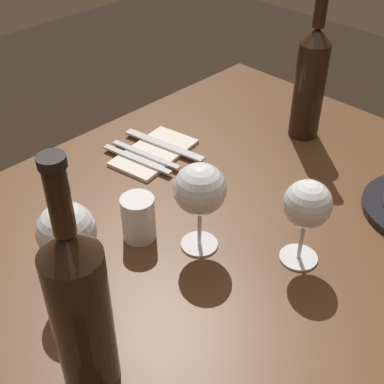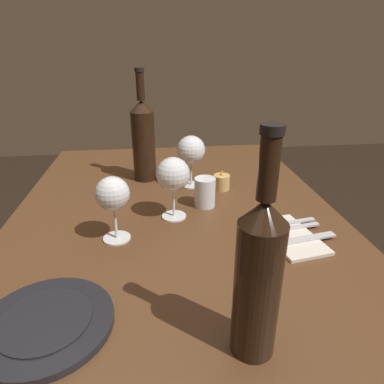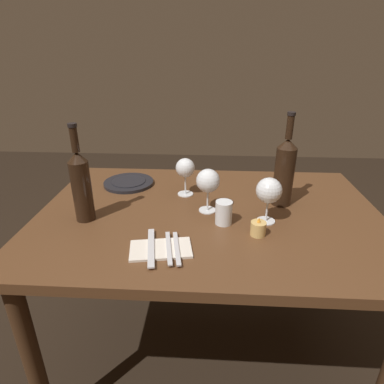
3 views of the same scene
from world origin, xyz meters
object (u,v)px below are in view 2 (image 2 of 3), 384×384
at_px(wine_bottle_second, 258,275).
at_px(folded_napkin, 290,236).
at_px(water_tumbler, 205,194).
at_px(fork_inner, 287,229).
at_px(wine_glass_left, 173,175).
at_px(votive_candle, 222,182).
at_px(wine_bottle, 143,139).
at_px(wine_glass_centre, 191,151).
at_px(fork_outer, 283,224).
at_px(dinner_plate, 46,324).
at_px(table_knife, 296,240).
at_px(wine_glass_right, 112,195).

height_order(wine_bottle_second, folded_napkin, wine_bottle_second).
distance_m(water_tumbler, fork_inner, 0.25).
distance_m(wine_bottle_second, water_tumbler, 0.51).
relative_size(wine_glass_left, votive_candle, 2.52).
bearing_deg(fork_inner, water_tumbler, -133.82).
relative_size(wine_bottle_second, folded_napkin, 1.71).
bearing_deg(fork_inner, wine_bottle, -139.09).
bearing_deg(wine_glass_centre, wine_bottle_second, 1.77).
height_order(wine_bottle_second, votive_candle, wine_bottle_second).
bearing_deg(folded_napkin, wine_bottle_second, -31.14).
xyz_separation_m(water_tumbler, folded_napkin, (0.20, 0.18, -0.03)).
bearing_deg(wine_bottle, fork_outer, 42.71).
distance_m(wine_bottle_second, votive_candle, 0.63).
bearing_deg(folded_napkin, dinner_plate, -66.41).
xyz_separation_m(water_tumbler, dinner_plate, (0.42, -0.33, -0.03)).
bearing_deg(wine_glass_left, votive_candle, 136.09).
relative_size(wine_bottle_second, fork_outer, 1.96).
relative_size(wine_glass_left, table_knife, 0.80).
xyz_separation_m(wine_glass_centre, folded_napkin, (0.35, 0.20, -0.12)).
distance_m(wine_bottle_second, dinner_plate, 0.36).
xyz_separation_m(wine_bottle_second, dinner_plate, (-0.08, -0.33, -0.13)).
bearing_deg(wine_bottle_second, fork_outer, 152.59).
xyz_separation_m(wine_glass_right, fork_outer, (-0.01, 0.42, -0.11)).
bearing_deg(wine_glass_right, wine_bottle, 170.34).
bearing_deg(votive_candle, water_tumbler, -32.42).
distance_m(votive_candle, fork_outer, 0.28).
relative_size(wine_glass_centre, wine_bottle_second, 0.48).
relative_size(votive_candle, folded_napkin, 0.33).
bearing_deg(water_tumbler, dinner_plate, -38.22).
relative_size(fork_inner, table_knife, 0.85).
xyz_separation_m(wine_glass_right, table_knife, (0.07, 0.42, -0.11)).
relative_size(water_tumbler, dinner_plate, 0.38).
bearing_deg(dinner_plate, table_knife, 110.72).
relative_size(wine_bottle_second, dinner_plate, 1.56).
height_order(wine_glass_centre, dinner_plate, wine_glass_centre).
distance_m(wine_bottle, dinner_plate, 0.69).
distance_m(dinner_plate, folded_napkin, 0.56).
bearing_deg(dinner_plate, fork_inner, 115.89).
xyz_separation_m(wine_glass_left, water_tumbler, (-0.06, 0.09, -0.08)).
bearing_deg(votive_candle, table_knife, 17.71).
bearing_deg(wine_bottle, folded_napkin, 39.23).
distance_m(wine_glass_centre, table_knife, 0.45).
height_order(wine_glass_right, wine_bottle_second, wine_bottle_second).
bearing_deg(wine_glass_right, wine_glass_centre, 144.98).
distance_m(water_tumbler, votive_candle, 0.13).
bearing_deg(table_knife, water_tumbler, -141.64).
bearing_deg(wine_glass_centre, wine_glass_right, -35.02).
height_order(votive_candle, folded_napkin, votive_candle).
bearing_deg(dinner_plate, water_tumbler, 141.78).
distance_m(wine_bottle_second, folded_napkin, 0.38).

